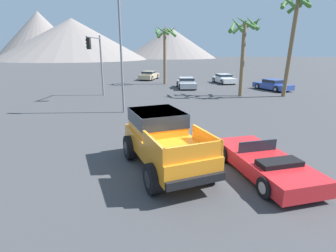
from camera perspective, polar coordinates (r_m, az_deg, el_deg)
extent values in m
plane|color=#424244|center=(10.05, 0.22, -8.23)|extent=(320.00, 320.00, 0.00)
cube|color=orange|center=(9.31, -0.49, -4.49)|extent=(3.69, 4.87, 0.66)
cube|color=orange|center=(9.89, -2.41, 1.15)|extent=(2.43, 2.54, 0.78)
cube|color=#1E2833|center=(9.85, -2.42, 1.94)|extent=(2.48, 2.59, 0.50)
cube|color=orange|center=(7.71, -3.27, -4.47)|extent=(0.88, 1.65, 0.48)
cube|color=orange|center=(8.42, 8.37, -2.82)|extent=(0.88, 1.65, 0.48)
cube|color=orange|center=(7.30, 5.65, -5.75)|extent=(1.65, 0.87, 0.48)
cube|color=black|center=(11.43, -4.72, -1.67)|extent=(1.71, 0.96, 0.24)
cube|color=black|center=(7.49, 6.12, -11.80)|extent=(1.71, 0.96, 0.24)
cylinder|color=black|center=(10.43, -8.30, -4.64)|extent=(0.73, 1.00, 0.95)
cylinder|color=#232326|center=(10.43, -8.30, -4.64)|extent=(0.55, 0.63, 0.52)
cylinder|color=black|center=(11.00, 1.56, -3.33)|extent=(0.73, 1.00, 0.95)
cylinder|color=#232326|center=(11.00, 1.56, -3.33)|extent=(0.55, 0.63, 0.52)
cylinder|color=black|center=(7.97, -3.35, -11.36)|extent=(0.73, 1.00, 0.95)
cylinder|color=#232326|center=(7.97, -3.35, -11.36)|extent=(0.55, 0.63, 0.52)
cylinder|color=black|center=(8.71, 8.99, -9.03)|extent=(0.73, 1.00, 0.95)
cylinder|color=#232326|center=(8.71, 8.99, -9.03)|extent=(0.55, 0.63, 0.52)
cube|color=red|center=(9.67, 20.21, -7.55)|extent=(3.03, 4.59, 0.50)
cube|color=#1E2833|center=(9.86, 18.94, -4.15)|extent=(1.42, 0.54, 0.39)
cube|color=black|center=(9.00, 23.08, -7.37)|extent=(1.51, 1.02, 0.16)
cylinder|color=black|center=(10.34, 12.19, -5.96)|extent=(0.42, 0.68, 0.64)
cylinder|color=#9E9EA3|center=(10.34, 12.19, -5.96)|extent=(0.34, 0.41, 0.35)
cylinder|color=black|center=(11.16, 19.93, -4.91)|extent=(0.42, 0.68, 0.64)
cylinder|color=#9E9EA3|center=(11.16, 19.93, -4.91)|extent=(0.34, 0.41, 0.35)
cylinder|color=black|center=(8.30, 20.45, -12.45)|extent=(0.42, 0.68, 0.64)
cylinder|color=#9E9EA3|center=(8.30, 20.45, -12.45)|extent=(0.34, 0.41, 0.35)
cylinder|color=black|center=(9.31, 29.09, -10.35)|extent=(0.42, 0.68, 0.64)
cylinder|color=#9E9EA3|center=(9.31, 29.09, -10.35)|extent=(0.34, 0.41, 0.35)
cube|color=#B7BABF|center=(29.85, 4.00, 9.09)|extent=(2.33, 4.37, 0.57)
cube|color=#B7BABF|center=(29.89, 4.00, 10.08)|extent=(1.79, 1.95, 0.45)
cube|color=#1E2833|center=(29.89, 4.00, 10.18)|extent=(1.83, 1.99, 0.27)
cylinder|color=black|center=(28.72, 6.03, 8.47)|extent=(0.30, 0.65, 0.62)
cylinder|color=#9E9EA3|center=(28.72, 6.03, 8.47)|extent=(0.28, 0.37, 0.34)
cylinder|color=black|center=(28.50, 2.60, 8.48)|extent=(0.30, 0.65, 0.62)
cylinder|color=#9E9EA3|center=(28.50, 2.60, 8.48)|extent=(0.28, 0.37, 0.34)
cylinder|color=black|center=(31.25, 5.27, 9.12)|extent=(0.30, 0.65, 0.62)
cylinder|color=#9E9EA3|center=(31.25, 5.27, 9.12)|extent=(0.28, 0.37, 0.34)
cylinder|color=black|center=(31.05, 2.11, 9.13)|extent=(0.30, 0.65, 0.62)
cylinder|color=#9E9EA3|center=(31.05, 2.11, 9.13)|extent=(0.28, 0.37, 0.34)
cube|color=#334C9E|center=(30.50, 21.80, 8.10)|extent=(3.63, 4.50, 0.54)
cube|color=#334C9E|center=(30.38, 22.04, 8.98)|extent=(2.25, 2.30, 0.44)
cube|color=#1E2833|center=(30.37, 22.05, 9.08)|extent=(2.30, 2.35, 0.27)
cylinder|color=black|center=(30.80, 18.91, 8.20)|extent=(0.49, 0.63, 0.60)
cylinder|color=#9E9EA3|center=(30.80, 18.91, 8.20)|extent=(0.37, 0.40, 0.33)
cylinder|color=black|center=(32.02, 21.19, 8.26)|extent=(0.49, 0.63, 0.60)
cylinder|color=#9E9EA3|center=(32.02, 21.19, 8.26)|extent=(0.37, 0.40, 0.33)
cylinder|color=black|center=(29.02, 22.42, 7.40)|extent=(0.49, 0.63, 0.60)
cylinder|color=#9E9EA3|center=(29.02, 22.42, 7.40)|extent=(0.37, 0.40, 0.33)
cylinder|color=black|center=(30.32, 24.68, 7.48)|extent=(0.49, 0.63, 0.60)
cylinder|color=#9E9EA3|center=(30.32, 24.68, 7.48)|extent=(0.37, 0.40, 0.33)
cube|color=white|center=(34.97, 12.09, 9.83)|extent=(2.90, 4.38, 0.56)
cube|color=white|center=(35.01, 12.07, 10.66)|extent=(1.99, 2.08, 0.44)
cube|color=#1E2833|center=(35.00, 12.07, 10.75)|extent=(2.03, 2.13, 0.26)
cylinder|color=black|center=(34.23, 14.26, 9.32)|extent=(0.40, 0.66, 0.62)
cylinder|color=#9E9EA3|center=(34.23, 14.26, 9.32)|extent=(0.33, 0.40, 0.34)
cylinder|color=black|center=(33.50, 11.65, 9.34)|extent=(0.40, 0.66, 0.62)
cylinder|color=#9E9EA3|center=(33.50, 11.65, 9.34)|extent=(0.33, 0.40, 0.34)
cylinder|color=black|center=(36.46, 12.46, 9.83)|extent=(0.40, 0.66, 0.62)
cylinder|color=#9E9EA3|center=(36.46, 12.46, 9.83)|extent=(0.33, 0.40, 0.34)
cylinder|color=black|center=(35.78, 9.98, 9.85)|extent=(0.40, 0.66, 0.62)
cylinder|color=#9E9EA3|center=(35.78, 9.98, 9.85)|extent=(0.33, 0.40, 0.34)
cube|color=tan|center=(38.71, -4.12, 10.78)|extent=(2.53, 4.58, 0.61)
cube|color=tan|center=(38.56, -4.19, 11.52)|extent=(1.88, 2.07, 0.42)
cube|color=#1E2833|center=(38.56, -4.19, 11.60)|extent=(1.92, 2.11, 0.25)
cylinder|color=black|center=(40.27, -4.68, 10.76)|extent=(0.33, 0.69, 0.66)
cylinder|color=#9E9EA3|center=(40.27, -4.68, 10.76)|extent=(0.29, 0.40, 0.37)
cylinder|color=black|center=(39.74, -2.29, 10.73)|extent=(0.33, 0.69, 0.66)
cylinder|color=#9E9EA3|center=(39.74, -2.29, 10.73)|extent=(0.29, 0.40, 0.37)
cylinder|color=black|center=(37.76, -6.04, 10.36)|extent=(0.33, 0.69, 0.66)
cylinder|color=#9E9EA3|center=(37.76, -6.04, 10.36)|extent=(0.29, 0.40, 0.37)
cylinder|color=black|center=(37.19, -3.51, 10.33)|extent=(0.33, 0.69, 0.66)
cylinder|color=#9E9EA3|center=(37.19, -3.51, 10.33)|extent=(0.29, 0.40, 0.37)
cylinder|color=slate|center=(25.56, -14.24, 12.50)|extent=(0.16, 0.16, 5.40)
cylinder|color=slate|center=(24.03, -15.91, 18.03)|extent=(0.11, 3.19, 0.11)
cube|color=black|center=(22.88, -16.88, 16.82)|extent=(0.26, 0.34, 0.90)
sphere|color=red|center=(22.94, -17.31, 17.46)|extent=(0.20, 0.20, 0.20)
sphere|color=orange|center=(22.93, -17.25, 16.78)|extent=(0.20, 0.20, 0.20)
sphere|color=green|center=(22.92, -17.19, 16.11)|extent=(0.20, 0.20, 0.20)
cylinder|color=slate|center=(17.94, -10.16, 15.38)|extent=(0.14, 0.14, 7.93)
cylinder|color=brown|center=(26.05, 25.12, 14.89)|extent=(0.36, 1.11, 8.41)
cone|color=#427533|center=(26.99, 27.43, 23.16)|extent=(0.44, 1.43, 1.04)
cone|color=#427533|center=(27.71, 26.68, 22.70)|extent=(1.77, 1.54, 1.58)
cone|color=#427533|center=(27.34, 24.97, 23.38)|extent=(1.56, 0.72, 0.98)
cone|color=#427533|center=(26.91, 24.13, 23.39)|extent=(1.12, 1.41, 1.28)
cone|color=#427533|center=(25.95, 24.51, 23.63)|extent=(1.27, 1.71, 1.38)
cylinder|color=brown|center=(25.47, 15.91, 13.73)|extent=(0.36, 0.78, 6.61)
cone|color=#427533|center=(25.55, 18.69, 20.54)|extent=(0.39, 1.82, 1.00)
cone|color=#427533|center=(26.23, 17.79, 20.41)|extent=(1.76, 1.63, 1.12)
cone|color=#427533|center=(26.21, 15.69, 20.30)|extent=(1.74, 0.70, 1.48)
cone|color=#427533|center=(25.59, 14.03, 20.55)|extent=(1.13, 1.99, 1.49)
cone|color=#427533|center=(24.71, 14.78, 20.68)|extent=(1.19, 1.70, 1.45)
cone|color=#427533|center=(24.41, 16.53, 20.77)|extent=(1.83, 0.74, 1.25)
cone|color=#427533|center=(24.70, 17.85, 20.58)|extent=(1.54, 1.03, 1.25)
cylinder|color=brown|center=(33.19, -0.70, 14.75)|extent=(0.36, 0.39, 6.57)
cone|color=#427533|center=(33.04, 0.74, 20.16)|extent=(0.63, 1.68, 0.96)
cone|color=#427533|center=(34.00, 0.44, 20.01)|extent=(1.83, 1.45, 1.06)
cone|color=#427533|center=(34.30, -0.77, 19.79)|extent=(2.03, 0.59, 1.44)
cone|color=#427533|center=(33.51, -1.96, 20.10)|extent=(0.74, 1.51, 0.95)
cone|color=#427533|center=(32.91, -2.46, 19.84)|extent=(1.07, 1.75, 1.56)
cone|color=#427533|center=(32.36, -1.28, 20.12)|extent=(1.84, 0.76, 1.20)
cone|color=#427533|center=(32.37, 0.33, 20.03)|extent=(1.76, 1.48, 1.39)
cone|color=gray|center=(136.85, -26.08, 17.26)|extent=(39.06, 39.06, 20.50)
cone|color=gray|center=(141.63, 0.50, 17.65)|extent=(47.12, 47.12, 15.13)
cone|color=gray|center=(125.73, -19.98, 17.34)|extent=(63.24, 63.24, 17.03)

